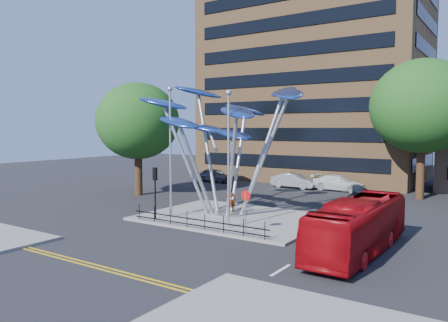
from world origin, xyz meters
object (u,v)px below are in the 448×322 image
Objects in this scene: traffic_light_island at (155,182)px; parked_car_mid at (294,181)px; tree_left at (138,121)px; no_entry_sign_island at (246,204)px; street_lamp_right at (229,146)px; leaf_sculpture at (227,118)px; red_bus at (359,226)px; street_lamp_left at (170,140)px; tree_right at (423,106)px; pedestrian at (230,201)px; parked_car_left at (215,175)px; parked_car_right at (339,183)px.

parked_car_mid is at bearing 87.30° from traffic_light_island.
tree_left is 2.22× the size of parked_car_mid.
street_lamp_right is at bearing 162.13° from no_entry_sign_island.
red_bus is at bearing -21.47° from leaf_sculpture.
street_lamp_right is 2.42× the size of traffic_light_island.
no_entry_sign_island is (6.50, -0.98, -3.54)m from street_lamp_left.
red_bus is at bearing -88.53° from tree_right.
street_lamp_left reaches higher than red_bus.
traffic_light_island is at bearing 25.02° from pedestrian.
parked_car_mid is (-2.34, 15.64, -0.32)m from pedestrian.
parked_car_left is at bearing 116.67° from street_lamp_left.
tree_right is 19.46m from pedestrian.
tree_left is 3.01× the size of traffic_light_island.
tree_left is at bearing 145.62° from street_lamp_left.
no_entry_sign_island is 20.57m from parked_car_right.
parked_car_right is (2.16, 16.35, -0.32)m from pedestrian.
street_lamp_right reaches higher than red_bus.
pedestrian is at bearing 159.00° from red_bus.
leaf_sculpture reaches higher than pedestrian.
tree_left is at bearing 140.19° from traffic_light_island.
leaf_sculpture is (-10.07, -15.32, -1.16)m from tree_right.
tree_left is 0.81× the size of leaf_sculpture.
parked_car_right is (-0.07, 20.00, -4.33)m from street_lamp_right.
leaf_sculpture is 5.19× the size of no_entry_sign_island.
tree_right reaches higher than parked_car_left.
street_lamp_left is 19.34m from parked_car_mid.
parked_car_left is at bearing 127.50° from leaf_sculpture.
no_entry_sign_island is 0.53× the size of parked_car_mid.
parked_car_left is (-14.24, 18.88, -4.33)m from street_lamp_right.
pedestrian is at bearing 132.05° from no_entry_sign_island.
street_lamp_right reaches higher than no_entry_sign_island.
tree_right is 1.46× the size of street_lamp_right.
no_entry_sign_island reaches higher than pedestrian.
pedestrian is at bearing 121.39° from street_lamp_right.
tree_right reaches higher than street_lamp_left.
leaf_sculpture reaches higher than red_bus.
traffic_light_island reaches higher than parked_car_right.
parked_car_left is at bearing 88.73° from tree_left.
parked_car_mid is at bearing 88.68° from street_lamp_left.
parked_car_left is (-12.01, 15.24, -0.32)m from pedestrian.
leaf_sculpture is at bearing -32.24° from pedestrian.
tree_right is at bearing 56.69° from leaf_sculpture.
pedestrian is 15.82m from parked_car_mid.
tree_right reaches higher than street_lamp_right.
street_lamp_left is 1.68× the size of parked_car_right.
pedestrian is at bearing 175.69° from parked_car_right.
pedestrian is at bearing -136.62° from parked_car_left.
parked_car_left is at bearing 97.71° from parked_car_right.
traffic_light_island is (-5.50, -0.50, -2.48)m from street_lamp_right.
no_entry_sign_island is 20.71m from parked_car_mid.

